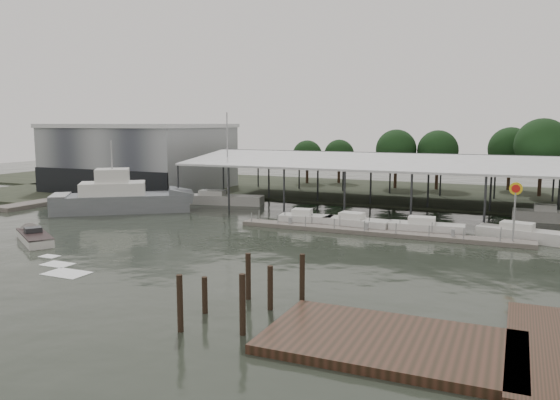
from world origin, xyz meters
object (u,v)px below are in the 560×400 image
at_px(shell_fuel_sign, 515,201).
at_px(grey_trawler, 123,199).
at_px(speedboat_underway, 33,236).
at_px(white_sailboat, 223,199).

distance_m(shell_fuel_sign, grey_trawler, 43.47).
relative_size(shell_fuel_sign, grey_trawler, 0.34).
xyz_separation_m(shell_fuel_sign, speedboat_underway, (-39.88, -15.34, -3.53)).
bearing_deg(shell_fuel_sign, speedboat_underway, -158.97).
height_order(white_sailboat, speedboat_underway, white_sailboat).
bearing_deg(grey_trawler, shell_fuel_sign, -37.80).
distance_m(grey_trawler, speedboat_underway, 16.93).
height_order(shell_fuel_sign, white_sailboat, white_sailboat).
bearing_deg(white_sailboat, grey_trawler, -139.78).
height_order(shell_fuel_sign, grey_trawler, grey_trawler).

